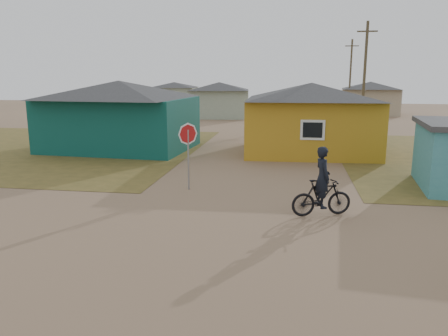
{
  "coord_description": "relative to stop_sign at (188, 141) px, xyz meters",
  "views": [
    {
      "loc": [
        1.44,
        -10.93,
        4.31
      ],
      "look_at": [
        -0.71,
        3.0,
        1.3
      ],
      "focal_mm": 35.0,
      "sensor_mm": 36.0,
      "label": 1
    }
  ],
  "objects": [
    {
      "name": "house_yellow",
      "position": [
        4.87,
        9.08,
        0.12
      ],
      "size": [
        7.72,
        6.76,
        3.9
      ],
      "color": "#B9871C",
      "rests_on": "ground"
    },
    {
      "name": "cyclist",
      "position": [
        4.82,
        -2.48,
        -1.08
      ],
      "size": [
        2.01,
        1.15,
        2.19
      ],
      "color": "black",
      "rests_on": "ground"
    },
    {
      "name": "house_beige_east",
      "position": [
        12.37,
        35.08,
        -0.02
      ],
      "size": [
        6.95,
        6.05,
        3.6
      ],
      "color": "tan",
      "rests_on": "ground"
    },
    {
      "name": "ground",
      "position": [
        2.37,
        -4.92,
        -1.88
      ],
      "size": [
        120.0,
        120.0,
        0.0
      ],
      "primitive_type": "plane",
      "color": "#8B6C50"
    },
    {
      "name": "stop_sign",
      "position": [
        0.0,
        0.0,
        0.0
      ],
      "size": [
        0.79,
        0.37,
        2.57
      ],
      "color": "gray",
      "rests_on": "ground"
    },
    {
      "name": "utility_pole_near",
      "position": [
        8.87,
        17.08,
        2.26
      ],
      "size": [
        1.4,
        0.2,
        8.0
      ],
      "color": "brown",
      "rests_on": "ground"
    },
    {
      "name": "house_pale_west",
      "position": [
        -3.63,
        29.08,
        -0.02
      ],
      "size": [
        7.04,
        6.15,
        3.6
      ],
      "color": "#98A58E",
      "rests_on": "ground"
    },
    {
      "name": "house_pale_north",
      "position": [
        -11.63,
        41.08,
        -0.13
      ],
      "size": [
        6.28,
        5.81,
        3.4
      ],
      "color": "#98A58E",
      "rests_on": "ground"
    },
    {
      "name": "utility_pole_far",
      "position": [
        9.87,
        33.08,
        2.26
      ],
      "size": [
        1.4,
        0.2,
        8.0
      ],
      "color": "brown",
      "rests_on": "ground"
    },
    {
      "name": "grass_nw",
      "position": [
        -11.63,
        8.08,
        -1.87
      ],
      "size": [
        20.0,
        18.0,
        0.0
      ],
      "primitive_type": "cube",
      "color": "brown",
      "rests_on": "ground"
    },
    {
      "name": "house_teal",
      "position": [
        -6.13,
        8.58,
        0.17
      ],
      "size": [
        8.93,
        7.08,
        4.0
      ],
      "color": "#0B3F39",
      "rests_on": "ground"
    }
  ]
}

